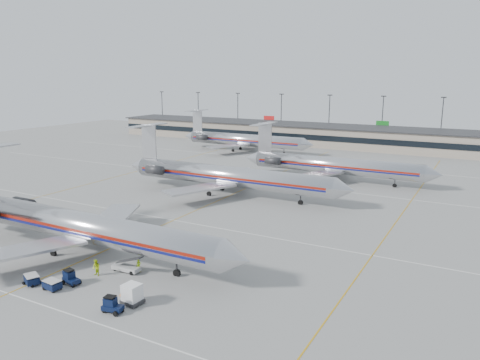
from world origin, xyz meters
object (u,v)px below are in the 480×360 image
Objects in this scene: jet_foreground at (78,225)px; uld_container at (132,294)px; jet_second_row at (225,176)px; belt_loader at (127,267)px; tug_center at (70,278)px.

jet_foreground is 22.95× the size of uld_container.
jet_second_row is 36.71m from belt_loader.
uld_container is at bearing -26.08° from jet_foreground.
tug_center is (6.20, -7.06, -2.79)m from jet_foreground.
tug_center is 1.06× the size of uld_container.
belt_loader is (9.17, -1.72, -2.96)m from jet_foreground.
tug_center is at bearing -82.89° from jet_second_row.
tug_center is 0.54× the size of belt_loader.
belt_loader is at bearing 139.56° from uld_container.
uld_container is at bearing -46.44° from belt_loader.
jet_second_row reaches higher than uld_container.
tug_center is 6.12m from belt_loader.
uld_container is at bearing -71.47° from jet_second_row.
belt_loader is at bearing 72.36° from tug_center.
jet_foreground is 21.70× the size of tug_center.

